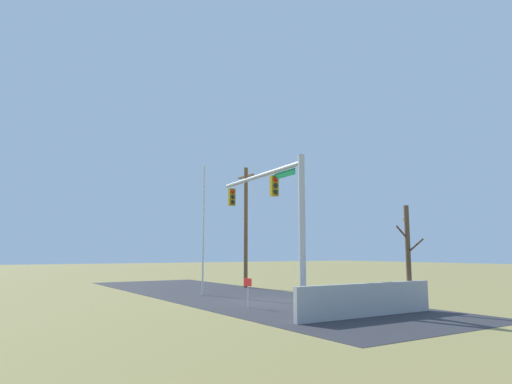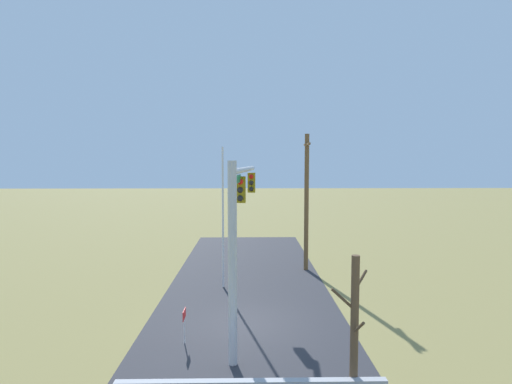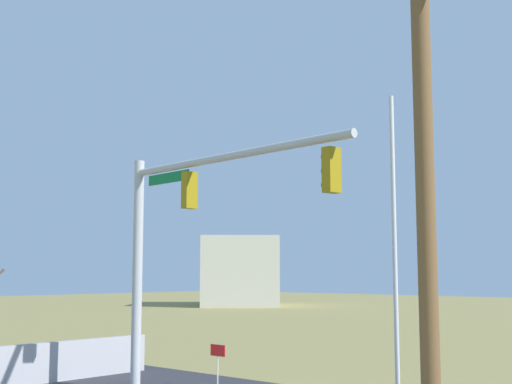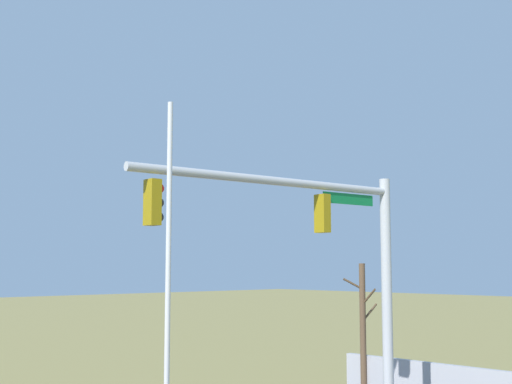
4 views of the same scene
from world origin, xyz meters
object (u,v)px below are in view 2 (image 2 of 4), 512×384
object	(u,v)px
signal_mast	(240,212)
flagpole	(223,218)
open_sign	(184,319)
utility_pole	(306,200)
bare_tree	(354,338)

from	to	relation	value
signal_mast	flagpole	distance (m)	5.76
signal_mast	open_sign	xyz separation A→B (m)	(0.72, -1.95, -3.65)
utility_pole	flagpole	bearing A→B (deg)	-55.39
bare_tree	flagpole	bearing A→B (deg)	-160.08
flagpole	bare_tree	xyz separation A→B (m)	(10.63, 3.85, -1.43)
signal_mast	open_sign	size ratio (longest dim) A/B	6.50
signal_mast	utility_pole	xyz separation A→B (m)	(-8.82, 3.68, -0.40)
signal_mast	utility_pole	size ratio (longest dim) A/B	0.99
signal_mast	open_sign	bearing A→B (deg)	-69.66
flagpole	bare_tree	bearing A→B (deg)	19.92
flagpole	open_sign	size ratio (longest dim) A/B	5.84
flagpole	bare_tree	world-z (taller)	flagpole
utility_pole	open_sign	distance (m)	11.55
signal_mast	flagpole	bearing A→B (deg)	-169.95
signal_mast	bare_tree	bearing A→B (deg)	29.58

